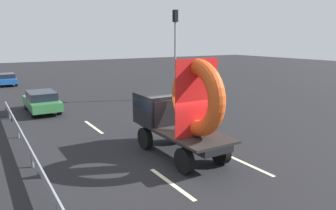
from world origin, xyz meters
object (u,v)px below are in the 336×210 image
(distant_sedan, at_px, (42,101))
(oncoming_car, at_px, (7,79))
(flatbed_truck, at_px, (178,110))
(traffic_light, at_px, (175,43))

(distant_sedan, xyz_separation_m, oncoming_car, (-0.79, 14.73, -0.09))
(flatbed_truck, xyz_separation_m, oncoming_car, (-4.18, 25.88, -1.23))
(traffic_light, bearing_deg, flatbed_truck, -122.30)
(distant_sedan, distance_m, traffic_light, 10.64)
(flatbed_truck, distance_m, oncoming_car, 26.24)
(traffic_light, relative_size, oncoming_car, 1.86)
(flatbed_truck, bearing_deg, distant_sedan, 106.91)
(distant_sedan, height_order, traffic_light, traffic_light)
(distant_sedan, height_order, oncoming_car, distant_sedan)
(flatbed_truck, distance_m, distant_sedan, 11.70)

